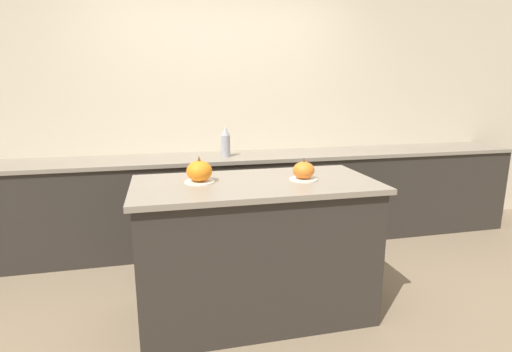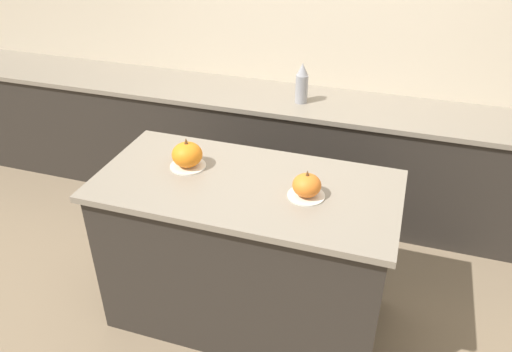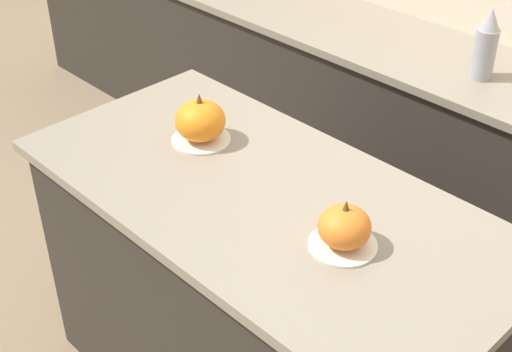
% 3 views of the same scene
% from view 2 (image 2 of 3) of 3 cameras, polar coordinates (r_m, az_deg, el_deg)
% --- Properties ---
extents(ground_plane, '(12.00, 12.00, 0.00)m').
position_cam_2_polar(ground_plane, '(3.15, -0.99, -15.28)').
color(ground_plane, '#847056').
extents(wall_back, '(8.00, 0.06, 2.50)m').
position_cam_2_polar(wall_back, '(3.83, 6.79, 15.52)').
color(wall_back, beige).
rests_on(wall_back, ground_plane).
extents(kitchen_island, '(1.56, 0.77, 0.93)m').
position_cam_2_polar(kitchen_island, '(2.82, -1.07, -8.78)').
color(kitchen_island, '#2D2823').
rests_on(kitchen_island, ground_plane).
extents(back_counter, '(6.00, 0.60, 0.89)m').
position_cam_2_polar(back_counter, '(3.84, 5.01, 2.61)').
color(back_counter, '#2D2823').
rests_on(back_counter, ground_plane).
extents(pumpkin_cake_left, '(0.19, 0.19, 0.17)m').
position_cam_2_polar(pumpkin_cake_left, '(2.68, -7.87, 2.35)').
color(pumpkin_cake_left, silver).
rests_on(pumpkin_cake_left, kitchen_island).
extents(pumpkin_cake_right, '(0.19, 0.19, 0.15)m').
position_cam_2_polar(pumpkin_cake_right, '(2.43, 5.82, -1.17)').
color(pumpkin_cake_right, silver).
rests_on(pumpkin_cake_right, kitchen_island).
extents(bottle_tall, '(0.09, 0.09, 0.29)m').
position_cam_2_polar(bottle_tall, '(3.55, 5.23, 10.45)').
color(bottle_tall, '#99999E').
rests_on(bottle_tall, back_counter).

